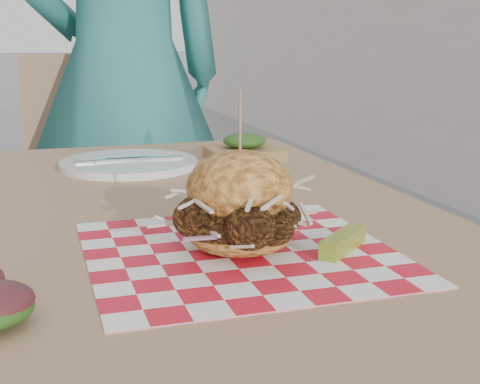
% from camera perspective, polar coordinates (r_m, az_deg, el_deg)
% --- Properties ---
extents(diner, '(0.71, 0.52, 1.79)m').
position_cam_1_polar(diner, '(1.99, -9.87, 9.86)').
color(diner, '#2B7C78').
rests_on(diner, ground).
extents(patio_table, '(0.80, 1.20, 0.75)m').
position_cam_1_polar(patio_table, '(1.04, -6.69, -5.44)').
color(patio_table, tan).
rests_on(patio_table, ground).
extents(patio_chair, '(0.52, 0.53, 0.95)m').
position_cam_1_polar(patio_chair, '(2.02, -11.10, 0.06)').
color(patio_chair, tan).
rests_on(patio_chair, ground).
extents(paper_liner, '(0.36, 0.36, 0.00)m').
position_cam_1_polar(paper_liner, '(0.81, -0.00, -5.13)').
color(paper_liner, red).
rests_on(paper_liner, patio_table).
extents(sandwich, '(0.17, 0.17, 0.19)m').
position_cam_1_polar(sandwich, '(0.79, -0.00, -1.39)').
color(sandwich, gold).
rests_on(sandwich, paper_liner).
extents(pickle_spear, '(0.09, 0.08, 0.02)m').
position_cam_1_polar(pickle_spear, '(0.81, 8.80, -4.23)').
color(pickle_spear, olive).
rests_on(pickle_spear, paper_liner).
extents(place_setting, '(0.27, 0.27, 0.02)m').
position_cam_1_polar(place_setting, '(1.34, -9.44, 2.41)').
color(place_setting, white).
rests_on(place_setting, patio_table).
extents(kraft_tray, '(0.15, 0.12, 0.06)m').
position_cam_1_polar(kraft_tray, '(1.40, 0.38, 3.70)').
color(kraft_tray, '#997545').
rests_on(kraft_tray, patio_table).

